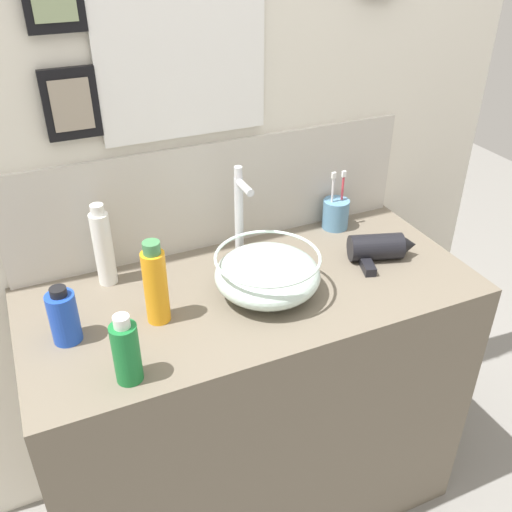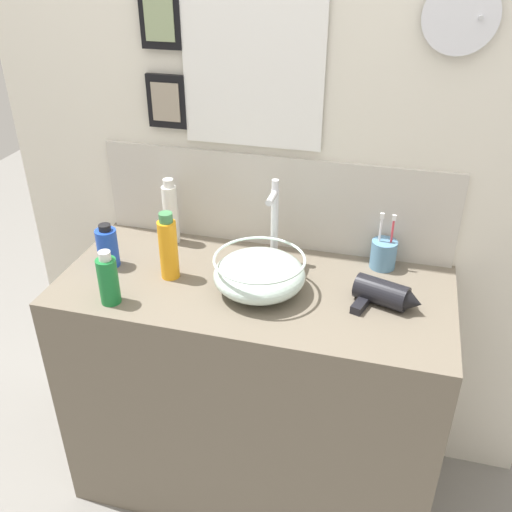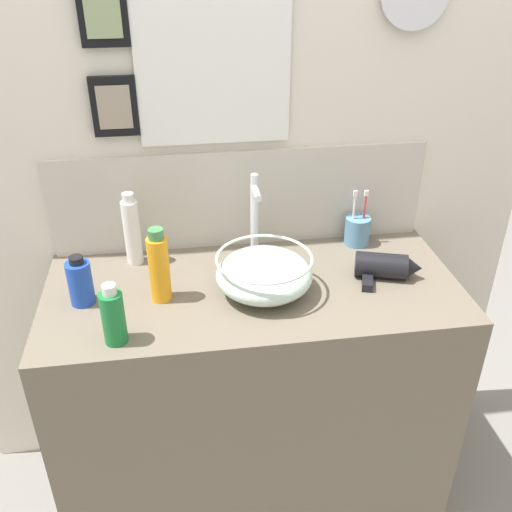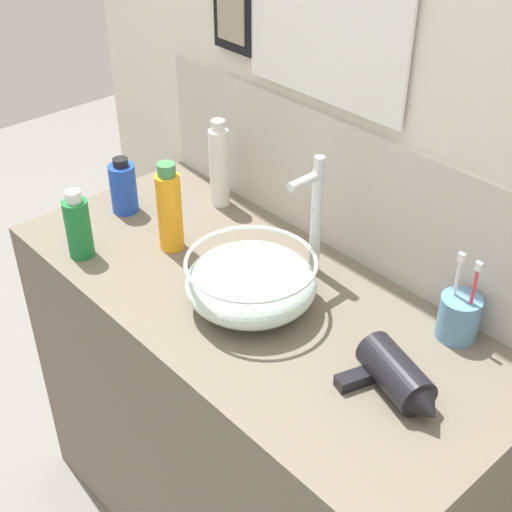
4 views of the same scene
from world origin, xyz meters
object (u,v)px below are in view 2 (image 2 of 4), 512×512
object	(u,v)px
soap_dispenser	(168,248)
spray_bottle	(108,247)
faucet	(274,218)
toothbrush_cup	(383,254)
hair_drier	(386,294)
lotion_bottle	(108,280)
shampoo_bottle	(171,213)
glass_bowl_sink	(259,274)

from	to	relation	value
soap_dispenser	spray_bottle	world-z (taller)	soap_dispenser
faucet	spray_bottle	bearing A→B (deg)	-162.45
toothbrush_cup	soap_dispenser	bearing A→B (deg)	-160.15
hair_drier	lotion_bottle	size ratio (longest dim) A/B	1.23
toothbrush_cup	shampoo_bottle	distance (m)	0.70
glass_bowl_sink	hair_drier	size ratio (longest dim) A/B	1.32
spray_bottle	toothbrush_cup	bearing A→B (deg)	14.28
lotion_bottle	soap_dispenser	world-z (taller)	soap_dispenser
toothbrush_cup	soap_dispenser	world-z (taller)	soap_dispenser
soap_dispenser	shampoo_bottle	distance (m)	0.22
soap_dispenser	spray_bottle	size ratio (longest dim) A/B	1.50
lotion_bottle	spray_bottle	size ratio (longest dim) A/B	1.15
hair_drier	shampoo_bottle	world-z (taller)	shampoo_bottle
glass_bowl_sink	hair_drier	world-z (taller)	glass_bowl_sink
soap_dispenser	shampoo_bottle	size ratio (longest dim) A/B	0.95
toothbrush_cup	lotion_bottle	bearing A→B (deg)	-151.66
soap_dispenser	spray_bottle	distance (m)	0.22
spray_bottle	glass_bowl_sink	bearing A→B (deg)	-2.40
toothbrush_cup	spray_bottle	xyz separation A→B (m)	(-0.84, -0.21, 0.02)
shampoo_bottle	spray_bottle	world-z (taller)	shampoo_bottle
soap_dispenser	lotion_bottle	bearing A→B (deg)	-123.12
toothbrush_cup	spray_bottle	distance (m)	0.86
faucet	soap_dispenser	distance (m)	0.33
lotion_bottle	shampoo_bottle	xyz separation A→B (m)	(0.03, 0.38, 0.03)
glass_bowl_sink	toothbrush_cup	distance (m)	0.41
faucet	shampoo_bottle	world-z (taller)	faucet
lotion_bottle	spray_bottle	distance (m)	0.21
soap_dispenser	spray_bottle	bearing A→B (deg)	176.67
toothbrush_cup	spray_bottle	size ratio (longest dim) A/B	1.30
lotion_bottle	toothbrush_cup	bearing A→B (deg)	28.34
glass_bowl_sink	toothbrush_cup	size ratio (longest dim) A/B	1.44
toothbrush_cup	lotion_bottle	xyz separation A→B (m)	(-0.74, -0.40, 0.03)
glass_bowl_sink	hair_drier	distance (m)	0.36
faucet	spray_bottle	size ratio (longest dim) A/B	1.94
faucet	hair_drier	distance (m)	0.41
faucet	hair_drier	xyz separation A→B (m)	(0.36, -0.15, -0.12)
shampoo_bottle	hair_drier	bearing A→B (deg)	-15.06
faucet	spray_bottle	xyz separation A→B (m)	(-0.50, -0.16, -0.09)
toothbrush_cup	lotion_bottle	size ratio (longest dim) A/B	1.13
hair_drier	toothbrush_cup	world-z (taller)	toothbrush_cup
spray_bottle	soap_dispenser	bearing A→B (deg)	-3.33
faucet	soap_dispenser	bearing A→B (deg)	-149.21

